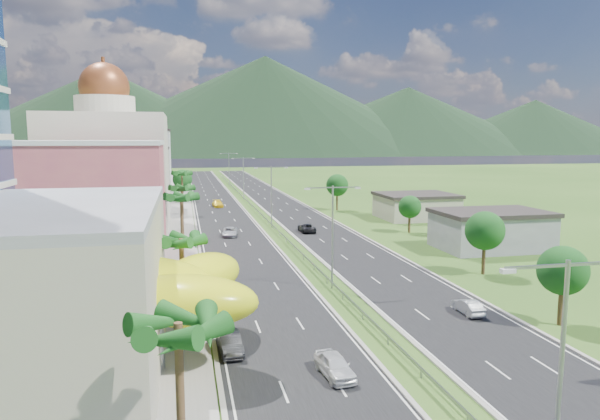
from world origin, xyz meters
TOP-DOWN VIEW (x-y plane):
  - ground at (0.00, 0.00)m, footprint 500.00×500.00m
  - road_left at (-7.50, 90.00)m, footprint 11.00×260.00m
  - road_right at (7.50, 90.00)m, footprint 11.00×260.00m
  - sidewalk_left at (-17.00, 90.00)m, footprint 7.00×260.00m
  - median_guardrail at (0.00, 71.99)m, footprint 0.10×216.06m
  - streetlight_median_a at (0.00, -25.00)m, footprint 6.04×0.25m
  - streetlight_median_b at (0.00, 10.00)m, footprint 6.04×0.25m
  - streetlight_median_c at (0.00, 50.00)m, footprint 6.04×0.25m
  - streetlight_median_d at (0.00, 95.00)m, footprint 6.04×0.25m
  - streetlight_median_e at (0.00, 140.00)m, footprint 6.04×0.25m
  - lime_canopy at (-20.00, -4.00)m, footprint 18.00×15.00m
  - pink_shophouse at (-28.00, 32.00)m, footprint 20.00×15.00m
  - domed_building at (-28.00, 55.00)m, footprint 20.00×20.00m
  - midrise_grey at (-27.00, 80.00)m, footprint 16.00×15.00m
  - midrise_beige at (-27.00, 102.00)m, footprint 16.00×15.00m
  - midrise_white at (-27.00, 125.00)m, footprint 16.00×15.00m
  - shed_near at (28.00, 25.00)m, footprint 15.00×10.00m
  - shed_far at (30.00, 55.00)m, footprint 14.00×12.00m
  - palm_tree_a at (-15.50, -22.00)m, footprint 3.60×3.60m
  - palm_tree_b at (-15.50, 2.00)m, footprint 3.60×3.60m
  - palm_tree_c at (-15.50, 22.00)m, footprint 3.60×3.60m
  - palm_tree_d at (-15.50, 45.00)m, footprint 3.60×3.60m
  - palm_tree_e at (-15.50, 70.00)m, footprint 3.60×3.60m
  - leafy_tree_lfar at (-15.50, 95.00)m, footprint 4.90×4.90m
  - leafy_tree_ra at (16.00, -5.00)m, footprint 4.20×4.20m
  - leafy_tree_rb at (19.00, 12.00)m, footprint 4.55×4.55m
  - leafy_tree_rc at (22.00, 40.00)m, footprint 3.85×3.85m
  - leafy_tree_rd at (18.00, 70.00)m, footprint 4.90×4.90m
  - mountain_ridge at (60.00, 450.00)m, footprint 860.00×140.00m
  - car_white_near_left at (-5.58, -10.54)m, footprint 2.21×4.54m
  - car_dark_left at (-12.11, -5.02)m, footprint 1.81×4.48m
  - car_silver_mid_left at (-8.02, 43.00)m, footprint 2.97×5.31m
  - car_yellow_far_left at (-7.61, 80.96)m, footprint 2.52×5.39m
  - car_silver_right at (9.83, -0.70)m, footprint 1.48×4.03m
  - car_dark_far_right at (5.11, 44.15)m, footprint 2.39×5.16m
  - motorcycle at (-12.30, 3.34)m, footprint 0.78×1.83m

SIDE VIEW (x-z plane):
  - ground at x=0.00m, z-range 0.00..0.00m
  - mountain_ridge at x=60.00m, z-range -45.00..45.00m
  - road_left at x=-7.50m, z-range 0.00..0.04m
  - road_right at x=7.50m, z-range 0.00..0.04m
  - sidewalk_left at x=-17.00m, z-range 0.00..0.12m
  - motorcycle at x=-12.30m, z-range 0.04..1.17m
  - median_guardrail at x=0.00m, z-range 0.24..1.00m
  - car_silver_right at x=9.83m, z-range 0.04..1.36m
  - car_silver_mid_left at x=-8.02m, z-range 0.04..1.44m
  - car_dark_far_right at x=5.11m, z-range 0.04..1.47m
  - car_dark_left at x=-12.11m, z-range 0.04..1.49m
  - car_white_near_left at x=-5.58m, z-range 0.04..1.53m
  - car_yellow_far_left at x=-7.61m, z-range 0.04..1.56m
  - shed_far at x=30.00m, z-range 0.00..4.40m
  - shed_near at x=28.00m, z-range 0.00..5.00m
  - leafy_tree_rc at x=22.00m, z-range 1.21..7.54m
  - leafy_tree_ra at x=16.00m, z-range 1.33..8.23m
  - lime_canopy at x=-20.00m, z-range 1.29..8.69m
  - leafy_tree_rb at x=19.00m, z-range 1.44..8.92m
  - leafy_tree_lfar at x=-15.50m, z-range 1.55..9.60m
  - leafy_tree_rd at x=18.00m, z-range 1.55..9.60m
  - midrise_beige at x=-27.00m, z-range 0.00..13.00m
  - streetlight_median_a at x=0.00m, z-range 1.25..12.25m
  - streetlight_median_b at x=0.00m, z-range 1.25..12.25m
  - streetlight_median_c at x=0.00m, z-range 1.25..12.25m
  - streetlight_median_d at x=0.00m, z-range 1.25..12.25m
  - streetlight_median_e at x=0.00m, z-range 1.25..12.25m
  - palm_tree_b at x=-15.50m, z-range 3.01..11.11m
  - pink_shophouse at x=-28.00m, z-range 0.00..15.00m
  - palm_tree_d at x=-15.50m, z-range 3.24..11.84m
  - midrise_grey at x=-27.00m, z-range 0.00..16.00m
  - palm_tree_a at x=-15.50m, z-range 3.47..12.57m
  - palm_tree_e at x=-15.50m, z-range 3.61..13.01m
  - palm_tree_c at x=-15.50m, z-range 3.70..13.30m
  - midrise_white at x=-27.00m, z-range 0.00..18.00m
  - domed_building at x=-28.00m, z-range -3.00..25.70m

